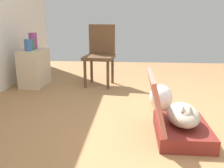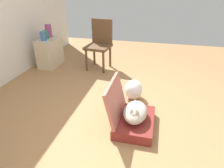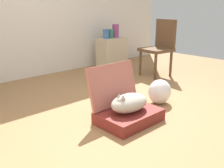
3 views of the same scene
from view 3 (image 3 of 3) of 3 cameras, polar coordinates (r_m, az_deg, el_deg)
name	(u,v)px [view 3 (image 3 of 3)]	position (r m, az deg, el deg)	size (l,w,h in m)	color
ground_plane	(124,116)	(2.83, 2.63, -7.10)	(7.68, 7.68, 0.00)	#9E7247
suitcase_base	(129,116)	(2.66, 3.82, -7.23)	(0.63, 0.46, 0.12)	maroon
suitcase_lid	(113,85)	(2.72, 0.23, -0.18)	(0.63, 0.46, 0.04)	#B26356
cat	(129,103)	(2.60, 3.80, -4.18)	(0.52, 0.28, 0.21)	#B2A899
plastic_bag_white	(160,92)	(3.18, 10.60, -1.70)	(0.30, 0.26, 0.30)	white
side_table	(112,53)	(5.07, -0.01, 7.05)	(0.57, 0.33, 0.57)	beige
vase_tall	(106,34)	(4.93, -1.33, 11.14)	(0.11, 0.11, 0.18)	#38609E
vase_short	(116,31)	(5.14, 0.80, 11.81)	(0.13, 0.13, 0.25)	#8C387A
vase_round	(111,34)	(5.04, -0.28, 11.22)	(0.11, 0.11, 0.17)	#2D7051
chair	(160,46)	(4.45, 10.59, 8.39)	(0.51, 0.49, 0.95)	brown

